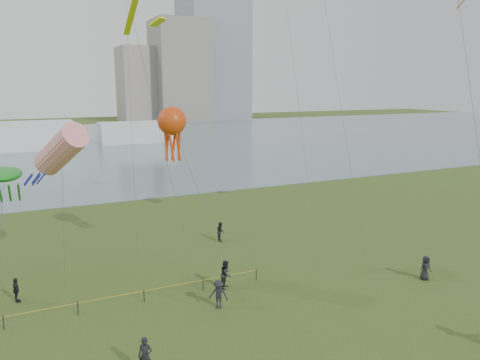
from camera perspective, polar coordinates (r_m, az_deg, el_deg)
name	(u,v)px	position (r m, az deg, el deg)	size (l,w,h in m)	color
lake	(76,145)	(116.00, -19.31, 4.10)	(400.00, 120.00, 0.08)	slate
building_mid	(180,71)	(185.86, -7.29, 13.02)	(20.00, 20.00, 38.00)	slate
building_low	(141,84)	(187.76, -11.98, 11.32)	(16.00, 18.00, 28.00)	gray
pavilion_left	(19,136)	(110.13, -25.36, 4.85)	(22.00, 8.00, 6.00)	silver
pavilion_right	(138,132)	(116.02, -12.38, 5.71)	(18.00, 7.00, 5.00)	silver
spectator_a	(226,274)	(32.31, -1.71, -11.41)	(0.94, 0.73, 1.93)	black
spectator_b	(218,294)	(29.61, -2.64, -13.75)	(1.17, 0.67, 1.82)	black
spectator_c	(16,290)	(33.50, -25.62, -12.02)	(0.95, 0.40, 1.62)	black
spectator_d	(425,268)	(36.03, 21.67, -9.93)	(0.86, 0.56, 1.75)	black
spectator_f	(145,356)	(24.08, -11.49, -20.30)	(0.68, 0.44, 1.85)	black
spectator_g	(221,231)	(41.61, -2.39, -6.29)	(0.83, 0.64, 1.70)	black
kite_windsock	(61,150)	(32.75, -20.97, 3.46)	(4.26, 5.11, 11.31)	#3F3F42
kite_creature	(4,175)	(35.27, -26.86, 0.58)	(2.36, 6.63, 8.07)	#3F3F42
kite_octopus	(172,122)	(34.37, -8.30, 6.99)	(3.41, 7.33, 12.05)	#3F3F42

